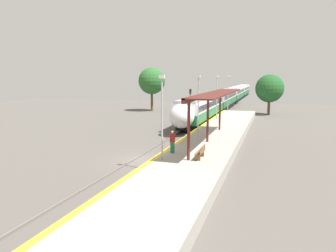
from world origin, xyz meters
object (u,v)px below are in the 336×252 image
(train, at_px, (229,96))
(lamppost_mid, at_px, (198,100))
(person_waiting, at_px, (172,141))
(lamppost_farthest, at_px, (228,91))
(platform_bench, at_px, (201,152))
(lamppost_near, at_px, (162,112))
(railway_signal, at_px, (190,101))
(lamppost_far, at_px, (217,94))

(train, relative_size, lamppost_mid, 14.50)
(person_waiting, bearing_deg, lamppost_farthest, 90.24)
(platform_bench, distance_m, lamppost_mid, 10.89)
(lamppost_near, bearing_deg, lamppost_mid, 90.00)
(person_waiting, bearing_deg, railway_signal, 101.07)
(person_waiting, xyz_separation_m, lamppost_near, (-0.13, -1.99, 2.41))
(train, height_order, lamppost_mid, lamppost_mid)
(platform_bench, bearing_deg, lamppost_mid, 103.84)
(person_waiting, distance_m, lamppost_far, 20.52)
(person_waiting, distance_m, lamppost_near, 3.13)
(train, distance_m, lamppost_near, 54.05)
(railway_signal, bearing_deg, person_waiting, -78.93)
(lamppost_mid, height_order, lamppost_farthest, same)
(person_waiting, relative_size, lamppost_near, 0.29)
(platform_bench, bearing_deg, lamppost_far, 96.71)
(lamppost_near, bearing_deg, person_waiting, 86.18)
(lamppost_farthest, bearing_deg, lamppost_near, -90.00)
(platform_bench, bearing_deg, person_waiting, 156.71)
(lamppost_mid, distance_m, lamppost_far, 11.18)
(train, xyz_separation_m, lamppost_farthest, (2.36, -20.42, 2.01))
(platform_bench, bearing_deg, train, 95.26)
(platform_bench, xyz_separation_m, lamppost_farthest, (-2.52, 32.58, 2.81))
(lamppost_far, bearing_deg, lamppost_farthest, 90.00)
(person_waiting, bearing_deg, lamppost_far, 90.37)
(railway_signal, xyz_separation_m, lamppost_farthest, (4.77, 6.49, 1.33))
(person_waiting, relative_size, lamppost_farthest, 0.29)
(person_waiting, distance_m, lamppost_mid, 9.50)
(railway_signal, xyz_separation_m, lamppost_near, (4.77, -27.06, 1.33))
(train, relative_size, person_waiting, 49.68)
(person_waiting, height_order, lamppost_farthest, lamppost_farthest)
(lamppost_mid, xyz_separation_m, lamppost_far, (0.00, 11.18, 0.00))
(railway_signal, xyz_separation_m, lamppost_far, (4.77, -4.69, 1.33))
(platform_bench, relative_size, railway_signal, 0.36)
(train, height_order, lamppost_far, lamppost_far)
(train, bearing_deg, lamppost_far, -85.73)
(railway_signal, bearing_deg, lamppost_near, -80.00)
(train, xyz_separation_m, lamppost_far, (2.36, -31.60, 2.01))
(train, distance_m, railway_signal, 27.02)
(platform_bench, relative_size, lamppost_near, 0.29)
(lamppost_near, bearing_deg, railway_signal, 100.00)
(railway_signal, bearing_deg, lamppost_far, -44.52)
(lamppost_near, height_order, lamppost_mid, same)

